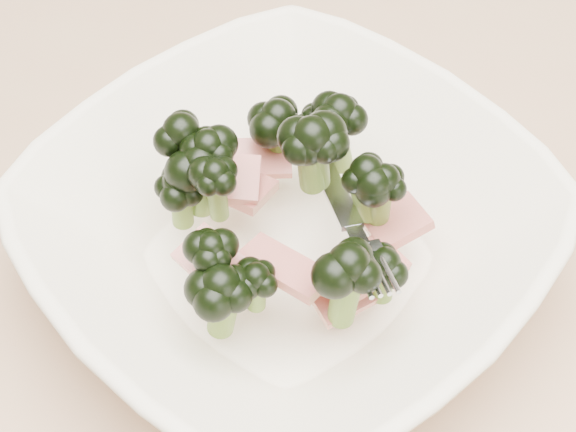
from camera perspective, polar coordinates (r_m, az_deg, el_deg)
name	(u,v)px	position (r m, az deg, el deg)	size (l,w,h in m)	color
dining_table	(371,399)	(0.60, 5.91, -12.80)	(1.20, 0.80, 0.75)	tan
broccoli_dish	(287,224)	(0.50, -0.06, -0.55)	(0.35, 0.35, 0.12)	#EFE4CA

